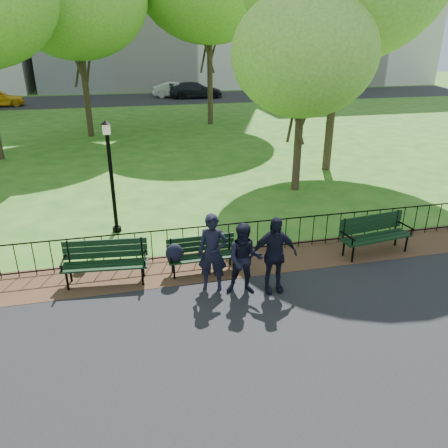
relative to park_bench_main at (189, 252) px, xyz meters
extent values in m
plane|color=#245A17|center=(0.98, -1.21, -0.61)|extent=(120.00, 120.00, 0.00)
cube|color=black|center=(0.98, -4.61, -0.60)|extent=(60.00, 9.20, 0.01)
cube|color=#3C2518|center=(0.98, 0.29, -0.59)|extent=(60.00, 1.60, 0.01)
cube|color=black|center=(0.98, 33.79, -0.60)|extent=(70.00, 9.00, 0.01)
cylinder|color=black|center=(0.98, 0.79, 0.27)|extent=(24.00, 0.04, 0.04)
cylinder|color=black|center=(0.98, 0.79, -0.49)|extent=(24.00, 0.04, 0.04)
cylinder|color=black|center=(0.98, 0.79, -0.16)|extent=(0.02, 0.02, 0.90)
cube|color=black|center=(0.34, 0.00, -0.18)|extent=(1.70, 0.47, 0.04)
cube|color=black|center=(0.34, 0.24, 0.14)|extent=(1.69, 0.06, 0.42)
cylinder|color=black|center=(-0.39, -0.18, -0.40)|extent=(0.05, 0.05, 0.42)
cylinder|color=black|center=(1.07, -0.16, -0.40)|extent=(0.05, 0.05, 0.42)
cylinder|color=black|center=(-0.40, 0.16, -0.40)|extent=(0.05, 0.05, 0.42)
cylinder|color=black|center=(1.07, 0.18, -0.40)|extent=(0.05, 0.05, 0.42)
cylinder|color=black|center=(-0.46, -0.01, -0.02)|extent=(0.04, 0.53, 0.04)
cylinder|color=black|center=(1.14, 0.01, -0.02)|extent=(0.04, 0.53, 0.04)
ellipsoid|color=black|center=(-0.36, -0.11, 0.06)|extent=(0.42, 0.30, 0.46)
cube|color=black|center=(-1.96, -0.01, -0.12)|extent=(1.99, 0.72, 0.04)
cube|color=black|center=(-1.93, 0.27, 0.25)|extent=(1.94, 0.24, 0.49)
cylinder|color=black|center=(-2.82, -0.11, -0.36)|extent=(0.05, 0.05, 0.49)
cylinder|color=black|center=(-1.14, -0.29, -0.36)|extent=(0.05, 0.05, 0.49)
cylinder|color=black|center=(-2.77, 0.28, -0.36)|extent=(0.05, 0.05, 0.49)
cylinder|color=black|center=(-1.10, 0.10, -0.36)|extent=(0.05, 0.05, 0.49)
cylinder|color=black|center=(-2.87, 0.09, 0.07)|extent=(0.11, 0.61, 0.04)
cylinder|color=black|center=(-1.04, -0.10, 0.07)|extent=(0.11, 0.61, 0.04)
cube|color=black|center=(4.98, -0.10, -0.11)|extent=(2.02, 0.77, 0.04)
cube|color=black|center=(4.94, 0.18, 0.26)|extent=(1.96, 0.29, 0.49)
cylinder|color=black|center=(4.16, -0.40, -0.36)|extent=(0.05, 0.05, 0.49)
cylinder|color=black|center=(5.85, -0.18, -0.36)|extent=(0.05, 0.05, 0.49)
cylinder|color=black|center=(4.10, -0.01, -0.36)|extent=(0.05, 0.05, 0.49)
cylinder|color=black|center=(5.80, 0.21, -0.36)|extent=(0.05, 0.05, 0.49)
cylinder|color=black|center=(4.05, -0.22, 0.08)|extent=(0.12, 0.61, 0.04)
cylinder|color=black|center=(5.90, 0.02, 0.08)|extent=(0.12, 0.61, 0.04)
cylinder|color=black|center=(-1.69, 3.03, -0.53)|extent=(0.26, 0.26, 0.15)
cylinder|color=black|center=(-1.69, 3.03, 0.87)|extent=(0.11, 0.11, 2.95)
cube|color=beige|center=(-1.69, 3.03, 2.44)|extent=(0.20, 0.20, 0.28)
cone|color=black|center=(-1.69, 3.03, 2.62)|extent=(0.30, 0.30, 0.11)
cylinder|color=#2D2116|center=(4.97, 5.49, 0.87)|extent=(0.29, 0.29, 2.95)
ellipsoid|color=olive|center=(4.97, 5.49, 4.21)|extent=(4.97, 4.97, 4.23)
cylinder|color=#2D2116|center=(7.33, 7.74, 1.75)|extent=(0.35, 0.35, 4.72)
cylinder|color=#2D2116|center=(-2.98, 17.47, 1.65)|extent=(0.35, 0.35, 4.51)
cylinder|color=#2D2116|center=(4.66, 19.72, 2.06)|extent=(0.35, 0.35, 5.33)
imported|color=black|center=(0.42, -0.79, 0.31)|extent=(0.77, 0.62, 1.82)
imported|color=black|center=(1.07, -1.13, 0.24)|extent=(0.89, 0.61, 1.67)
imported|color=black|center=(1.72, -1.19, 0.30)|extent=(1.08, 0.50, 1.80)
imported|color=#B1B4B9|center=(4.38, 34.18, 0.13)|extent=(4.64, 2.80, 1.45)
imported|color=black|center=(6.06, 33.40, 0.14)|extent=(5.16, 2.31, 1.47)
camera|label=1|loc=(-1.35, -9.29, 4.72)|focal=35.00mm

